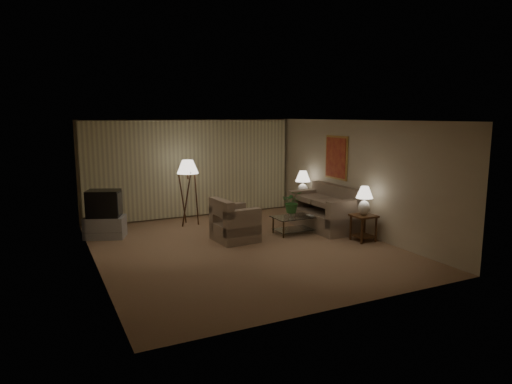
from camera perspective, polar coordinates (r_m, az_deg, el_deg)
ground at (r=9.91m, az=-1.67°, el=-6.89°), size 7.00×7.00×0.00m
room_shell at (r=10.96m, az=-4.85°, el=3.99°), size 6.04×7.02×2.72m
sofa at (r=11.52m, az=8.46°, el=-2.48°), size 1.92×0.98×0.85m
armchair at (r=10.33m, az=-2.64°, el=-4.00°), size 1.05×1.00×0.77m
side_table_near at (r=10.56m, az=13.28°, el=-3.84°), size 0.50×0.50×0.60m
side_table_far at (r=12.63m, az=5.83°, el=-1.47°), size 0.50×0.42×0.60m
table_lamp_near at (r=10.44m, az=13.40°, el=-0.75°), size 0.38×0.38×0.65m
table_lamp_far at (r=12.53m, az=5.88°, el=1.31°), size 0.41×0.41×0.71m
coffee_table at (r=11.03m, az=5.19°, el=-3.72°), size 1.19×0.65×0.41m
tv_cabinet at (r=11.15m, az=-18.34°, el=-4.18°), size 1.28×1.18×0.50m
crt_tv at (r=11.04m, az=-18.49°, el=-1.36°), size 1.08×1.02×0.62m
floor_lamp at (r=11.83m, az=-8.47°, el=0.10°), size 0.55×0.55×1.69m
ottoman at (r=11.60m, az=-2.93°, el=-3.37°), size 0.77×0.77×0.42m
vase at (r=10.91m, az=4.53°, el=-2.73°), size 0.15×0.15×0.15m
flowers at (r=10.84m, az=4.56°, el=-0.98°), size 0.60×0.57×0.53m
book at (r=11.05m, az=6.58°, el=-2.96°), size 0.17×0.23×0.02m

